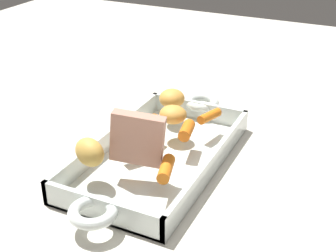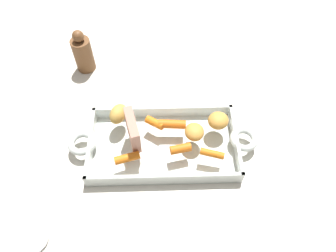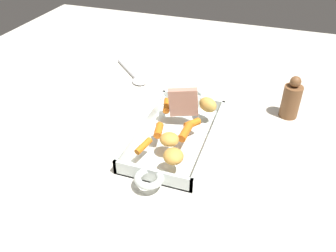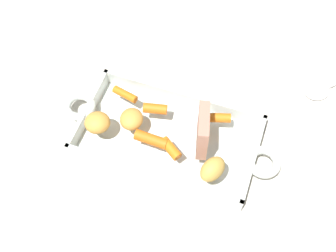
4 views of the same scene
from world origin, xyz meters
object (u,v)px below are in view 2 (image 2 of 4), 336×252
object	(u,v)px
baby_carrot_southwest	(210,154)
potato_near_roast	(217,121)
baby_carrot_long	(153,123)
baby_carrot_center_right	(125,158)
baby_carrot_center_left	(179,149)
potato_corner	(193,132)
roast_slice_thin	(131,129)
roasting_dish	(162,145)
potato_golden_small	(117,114)
baby_carrot_southeast	(171,124)
pepper_mill	(82,53)

from	to	relation	value
baby_carrot_southwest	potato_near_roast	distance (m)	0.09
baby_carrot_long	baby_carrot_center_right	bearing A→B (deg)	56.46
baby_carrot_center_left	potato_corner	distance (m)	0.05
baby_carrot_center_left	roast_slice_thin	bearing A→B (deg)	-19.00
roasting_dish	potato_golden_small	xyz separation A→B (m)	(0.11, -0.06, 0.05)
baby_carrot_southeast	pepper_mill	bearing A→B (deg)	-45.63
roast_slice_thin	baby_carrot_center_right	world-z (taller)	roast_slice_thin
roast_slice_thin	potato_near_roast	world-z (taller)	roast_slice_thin
baby_carrot_center_right	potato_golden_small	bearing A→B (deg)	-77.66
baby_carrot_southeast	potato_golden_small	size ratio (longest dim) A/B	1.19
baby_carrot_center_right	potato_near_roast	xyz separation A→B (m)	(-0.22, -0.09, 0.01)
roast_slice_thin	potato_near_roast	xyz separation A→B (m)	(-0.20, -0.03, -0.02)
baby_carrot_center_right	baby_carrot_southeast	distance (m)	0.14
baby_carrot_long	potato_golden_small	xyz separation A→B (m)	(0.09, -0.02, 0.01)
roast_slice_thin	baby_carrot_center_right	xyz separation A→B (m)	(0.01, 0.06, -0.03)
baby_carrot_center_right	pepper_mill	xyz separation A→B (m)	(0.14, -0.34, 0.01)
roast_slice_thin	baby_carrot_southwest	size ratio (longest dim) A/B	1.47
roast_slice_thin	baby_carrot_center_right	bearing A→B (deg)	76.97
baby_carrot_southeast	pepper_mill	xyz separation A→B (m)	(0.24, -0.25, 0.01)
baby_carrot_southeast	potato_golden_small	world-z (taller)	potato_golden_small
roasting_dish	baby_carrot_long	bearing A→B (deg)	-64.52
pepper_mill	roasting_dish	bearing A→B (deg)	128.01
baby_carrot_long	baby_carrot_center_left	world-z (taller)	same
roasting_dish	baby_carrot_center_right	world-z (taller)	baby_carrot_center_right
baby_carrot_long	potato_golden_small	size ratio (longest dim) A/B	0.84
baby_carrot_center_right	baby_carrot_long	bearing A→B (deg)	-123.54
baby_carrot_southeast	baby_carrot_southwest	bearing A→B (deg)	136.87
baby_carrot_center_left	baby_carrot_southeast	size ratio (longest dim) A/B	0.73
baby_carrot_center_left	baby_carrot_southeast	world-z (taller)	baby_carrot_southeast
roasting_dish	baby_carrot_center_right	xyz separation A→B (m)	(0.08, 0.05, 0.04)
roasting_dish	potato_golden_small	bearing A→B (deg)	-29.69
baby_carrot_southeast	pepper_mill	distance (m)	0.35
baby_carrot_center_left	potato_golden_small	bearing A→B (deg)	-33.02
roasting_dish	potato_golden_small	world-z (taller)	potato_golden_small
baby_carrot_center_right	baby_carrot_southwest	bearing A→B (deg)	-178.06
baby_carrot_long	baby_carrot_southeast	distance (m)	0.04
potato_golden_small	pepper_mill	bearing A→B (deg)	-62.76
baby_carrot_southwest	roasting_dish	bearing A→B (deg)	-23.42
baby_carrot_southwest	potato_near_roast	world-z (taller)	potato_near_roast
roasting_dish	potato_corner	bearing A→B (deg)	-174.17
baby_carrot_center_left	baby_carrot_southeast	xyz separation A→B (m)	(0.02, -0.07, 0.00)
baby_carrot_southwest	roast_slice_thin	bearing A→B (deg)	-15.87
baby_carrot_center_right	baby_carrot_center_left	distance (m)	0.12
potato_golden_small	baby_carrot_center_left	bearing A→B (deg)	146.98
baby_carrot_long	baby_carrot_center_left	size ratio (longest dim) A/B	0.97
pepper_mill	baby_carrot_center_right	bearing A→B (deg)	112.49
baby_carrot_long	baby_carrot_southwest	distance (m)	0.16
roast_slice_thin	baby_carrot_long	bearing A→B (deg)	-142.95
baby_carrot_long	baby_carrot_southwest	world-z (taller)	baby_carrot_long
baby_carrot_center_right	potato_near_roast	size ratio (longest dim) A/B	1.14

